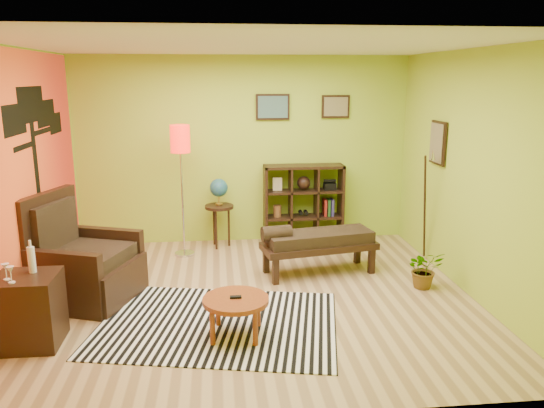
{
  "coord_description": "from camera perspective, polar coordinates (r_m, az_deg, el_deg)",
  "views": [
    {
      "loc": [
        -0.4,
        -5.7,
        2.48
      ],
      "look_at": [
        0.23,
        0.22,
        1.05
      ],
      "focal_mm": 35.0,
      "sensor_mm": 36.0,
      "label": 1
    }
  ],
  "objects": [
    {
      "name": "cube_shelf",
      "position": [
        8.07,
        3.5,
        -0.01
      ],
      "size": [
        1.2,
        0.35,
        1.2
      ],
      "color": "black",
      "rests_on": "ground"
    },
    {
      "name": "floor_lamp",
      "position": [
        7.4,
        -9.81,
        5.66
      ],
      "size": [
        0.28,
        0.28,
        1.85
      ],
      "color": "silver",
      "rests_on": "ground"
    },
    {
      "name": "bench",
      "position": [
        6.82,
        4.76,
        -4.0
      ],
      "size": [
        1.54,
        0.79,
        0.68
      ],
      "color": "black",
      "rests_on": "ground"
    },
    {
      "name": "potted_plant",
      "position": [
        6.69,
        16.04,
        -7.14
      ],
      "size": [
        0.44,
        0.49,
        0.37
      ],
      "primitive_type": "imported",
      "rotation": [
        0.0,
        0.0,
        0.05
      ],
      "color": "#26661E",
      "rests_on": "ground"
    },
    {
      "name": "ground",
      "position": [
        6.23,
        -1.89,
        -9.96
      ],
      "size": [
        5.0,
        5.0,
        0.0
      ],
      "primitive_type": "plane",
      "color": "tan",
      "rests_on": "ground"
    },
    {
      "name": "coffee_table",
      "position": [
        5.24,
        -3.92,
        -10.61
      ],
      "size": [
        0.65,
        0.65,
        0.42
      ],
      "color": "brown",
      "rests_on": "ground"
    },
    {
      "name": "globe_table",
      "position": [
        7.83,
        -5.73,
        0.9
      ],
      "size": [
        0.42,
        0.42,
        1.03
      ],
      "color": "black",
      "rests_on": "ground"
    },
    {
      "name": "room_shell",
      "position": [
        5.77,
        -2.97,
        6.71
      ],
      "size": [
        5.04,
        4.54,
        2.82
      ],
      "color": "#A6CA37",
      "rests_on": "ground"
    },
    {
      "name": "zebra_rug",
      "position": [
        5.63,
        -5.82,
        -12.64
      ],
      "size": [
        2.72,
        2.2,
        0.01
      ],
      "primitive_type": "cube",
      "rotation": [
        0.0,
        0.0,
        -0.2
      ],
      "color": "white",
      "rests_on": "ground"
    },
    {
      "name": "armchair",
      "position": [
        6.44,
        -19.83,
        -6.44
      ],
      "size": [
        1.27,
        1.26,
        1.22
      ],
      "color": "black",
      "rests_on": "ground"
    },
    {
      "name": "side_cabinet",
      "position": [
        5.57,
        -24.79,
        -10.32
      ],
      "size": [
        0.58,
        0.53,
        1.0
      ],
      "color": "black",
      "rests_on": "ground"
    }
  ]
}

